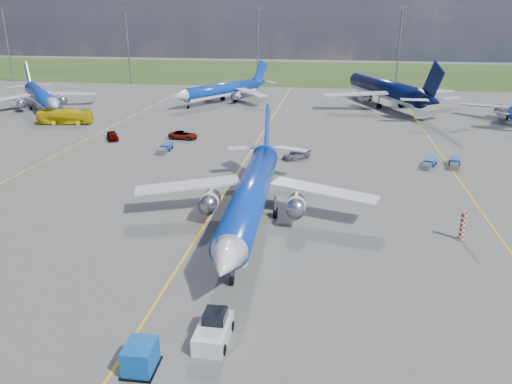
# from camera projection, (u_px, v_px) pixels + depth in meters

# --- Properties ---
(ground) EXTENTS (400.00, 400.00, 0.00)m
(ground) POSITION_uv_depth(u_px,v_px,m) (184.00, 258.00, 45.79)
(ground) COLOR #50504E
(ground) RESTS_ON ground
(grass_strip) EXTENTS (400.00, 80.00, 0.01)m
(grass_strip) POSITION_uv_depth(u_px,v_px,m) (301.00, 72.00, 185.06)
(grass_strip) COLOR #2D4719
(grass_strip) RESTS_ON ground
(taxiway_lines) EXTENTS (60.25, 160.00, 0.02)m
(taxiway_lines) POSITION_uv_depth(u_px,v_px,m) (241.00, 169.00, 71.48)
(taxiway_lines) COLOR gold
(taxiway_lines) RESTS_ON ground
(floodlight_masts) EXTENTS (202.20, 0.50, 22.70)m
(floodlight_masts) POSITION_uv_depth(u_px,v_px,m) (327.00, 44.00, 142.18)
(floodlight_masts) COLOR slate
(floodlight_masts) RESTS_ON ground
(warning_post) EXTENTS (0.50, 0.50, 3.00)m
(warning_post) POSITION_uv_depth(u_px,v_px,m) (463.00, 226.00, 48.91)
(warning_post) COLOR red
(warning_post) RESTS_ON ground
(bg_jet_nw) EXTENTS (44.36, 45.25, 9.45)m
(bg_jet_nw) POSITION_uv_depth(u_px,v_px,m) (43.00, 111.00, 113.48)
(bg_jet_nw) COLOR #0C37B5
(bg_jet_nw) RESTS_ON ground
(bg_jet_nnw) EXTENTS (40.33, 43.14, 9.04)m
(bg_jet_nnw) POSITION_uv_depth(u_px,v_px,m) (223.00, 102.00, 123.71)
(bg_jet_nnw) COLOR #0C37B5
(bg_jet_nnw) RESTS_ON ground
(bg_jet_n) EXTENTS (48.94, 54.86, 11.84)m
(bg_jet_n) POSITION_uv_depth(u_px,v_px,m) (384.00, 106.00, 119.15)
(bg_jet_n) COLOR #060F39
(bg_jet_n) RESTS_ON ground
(main_airliner) EXTENTS (29.66, 38.25, 9.77)m
(main_airliner) POSITION_uv_depth(u_px,v_px,m) (251.00, 225.00, 52.88)
(main_airliner) COLOR #0C37B5
(main_airliner) RESTS_ON ground
(pushback_tug) EXTENTS (2.10, 5.62, 1.91)m
(pushback_tug) POSITION_uv_depth(u_px,v_px,m) (214.00, 330.00, 34.15)
(pushback_tug) COLOR silver
(pushback_tug) RESTS_ON ground
(uld_container) EXTENTS (1.88, 2.32, 1.82)m
(uld_container) POSITION_uv_depth(u_px,v_px,m) (140.00, 357.00, 31.25)
(uld_container) COLOR #0C4FAF
(uld_container) RESTS_ON ground
(apron_bus) EXTENTS (10.92, 4.34, 2.97)m
(apron_bus) POSITION_uv_depth(u_px,v_px,m) (65.00, 117.00, 99.50)
(apron_bus) COLOR yellow
(apron_bus) RESTS_ON ground
(service_car_a) EXTENTS (3.70, 4.70, 1.50)m
(service_car_a) POSITION_uv_depth(u_px,v_px,m) (113.00, 135.00, 87.60)
(service_car_a) COLOR #999999
(service_car_a) RESTS_ON ground
(service_car_b) EXTENTS (5.30, 2.78, 1.42)m
(service_car_b) POSITION_uv_depth(u_px,v_px,m) (183.00, 135.00, 88.01)
(service_car_b) COLOR #999999
(service_car_b) RESTS_ON ground
(service_car_c) EXTENTS (4.71, 4.20, 1.31)m
(service_car_c) POSITION_uv_depth(u_px,v_px,m) (296.00, 155.00, 76.16)
(service_car_c) COLOR #999999
(service_car_c) RESTS_ON ground
(baggage_tug_w) EXTENTS (2.21, 4.83, 1.05)m
(baggage_tug_w) POSITION_uv_depth(u_px,v_px,m) (455.00, 163.00, 72.48)
(baggage_tug_w) COLOR #1C4AA9
(baggage_tug_w) RESTS_ON ground
(baggage_tug_c) EXTENTS (1.37, 4.75, 1.07)m
(baggage_tug_c) POSITION_uv_depth(u_px,v_px,m) (165.00, 148.00, 80.26)
(baggage_tug_c) COLOR #17478D
(baggage_tug_c) RESTS_ON ground
(baggage_tug_e) EXTENTS (2.73, 4.52, 0.99)m
(baggage_tug_e) POSITION_uv_depth(u_px,v_px,m) (429.00, 164.00, 72.41)
(baggage_tug_e) COLOR #1A5BA0
(baggage_tug_e) RESTS_ON ground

